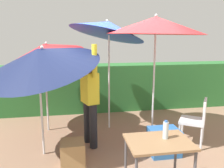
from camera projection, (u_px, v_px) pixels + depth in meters
ground_plane at (115, 144)px, 4.49m from camera, size 24.00×24.00×0.00m
hedge_row at (100, 87)px, 6.48m from camera, size 8.00×0.70×1.24m
umbrella_rainbow at (156, 25)px, 4.33m from camera, size 1.84×1.83×2.41m
umbrella_orange at (108, 28)px, 4.86m from camera, size 1.64×1.60×2.57m
umbrella_yellow at (40, 58)px, 3.74m from camera, size 1.98×1.89×2.22m
umbrella_navy at (45, 51)px, 4.77m from camera, size 1.64×1.58×2.16m
person_vendor at (90, 97)px, 4.27m from camera, size 0.32×0.55×1.88m
chair_plastic at (196, 119)px, 4.34m from camera, size 0.61×0.61×0.89m
cooler_box at (164, 142)px, 4.07m from camera, size 0.51×0.42×0.45m
crate_cardboard at (73, 153)px, 3.76m from camera, size 0.38×0.38×0.38m
folding_table at (159, 147)px, 2.95m from camera, size 0.80×0.60×0.73m
bottle_water at (166, 130)px, 2.98m from camera, size 0.07×0.07×0.24m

